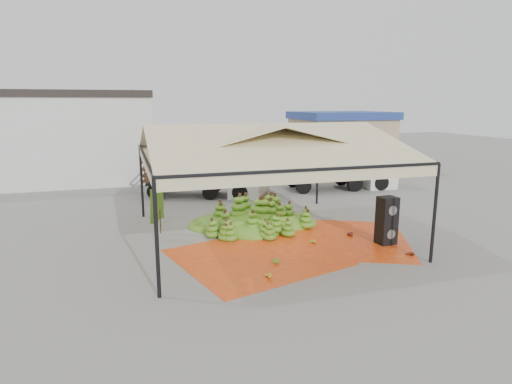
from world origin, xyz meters
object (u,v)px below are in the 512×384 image
object	(u,v)px
banana_heap	(256,211)
truck_left	(207,172)
speaker_stack	(387,221)
vendor	(264,184)
truck_right	(344,166)

from	to	relation	value
banana_heap	truck_left	size ratio (longest dim) A/B	0.86
banana_heap	speaker_stack	bearing A→B (deg)	-44.42
banana_heap	vendor	world-z (taller)	vendor
vendor	truck_left	distance (m)	3.52
banana_heap	truck_left	bearing A→B (deg)	97.39
banana_heap	truck_right	world-z (taller)	truck_right
truck_right	speaker_stack	bearing A→B (deg)	-105.12
banana_heap	truck_left	distance (m)	5.99
vendor	banana_heap	bearing A→B (deg)	51.39
vendor	truck_right	distance (m)	6.04
banana_heap	truck_left	xyz separation A→B (m)	(-0.77, 5.91, 0.66)
speaker_stack	vendor	size ratio (longest dim) A/B	0.83
banana_heap	vendor	size ratio (longest dim) A/B	2.67
banana_heap	speaker_stack	distance (m)	4.96
speaker_stack	vendor	distance (m)	6.95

